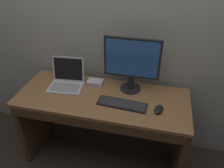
# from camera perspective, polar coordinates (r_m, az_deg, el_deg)

# --- Properties ---
(ground_plane) EXTENTS (14.00, 14.00, 0.00)m
(ground_plane) POSITION_cam_1_polar(r_m,az_deg,el_deg) (2.41, -2.12, -17.86)
(ground_plane) COLOR #382D23
(back_wall) EXTENTS (3.69, 0.04, 2.65)m
(back_wall) POSITION_cam_1_polar(r_m,az_deg,el_deg) (1.93, -0.08, 16.78)
(back_wall) COLOR #9EA093
(back_wall) RESTS_ON ground
(desk) EXTENTS (1.47, 0.58, 0.76)m
(desk) POSITION_cam_1_polar(r_m,az_deg,el_deg) (2.02, -2.52, -8.89)
(desk) COLOR olive
(desk) RESTS_ON ground
(laptop_silver) EXTENTS (0.32, 0.27, 0.25)m
(laptop_silver) POSITION_cam_1_polar(r_m,az_deg,el_deg) (2.03, -11.74, 1.18)
(laptop_silver) COLOR silver
(laptop_silver) RESTS_ON desk
(external_monitor) EXTENTS (0.47, 0.18, 0.49)m
(external_monitor) POSITION_cam_1_polar(r_m,az_deg,el_deg) (1.82, 5.17, 5.46)
(external_monitor) COLOR black
(external_monitor) RESTS_ON desk
(wired_keyboard) EXTENTS (0.41, 0.15, 0.02)m
(wired_keyboard) POSITION_cam_1_polar(r_m,az_deg,el_deg) (1.78, 2.64, -5.24)
(wired_keyboard) COLOR black
(wired_keyboard) RESTS_ON desk
(computer_mouse) EXTENTS (0.09, 0.13, 0.04)m
(computer_mouse) POSITION_cam_1_polar(r_m,az_deg,el_deg) (1.75, 12.10, -6.46)
(computer_mouse) COLOR black
(computer_mouse) RESTS_ON desk
(external_drive_box) EXTENTS (0.15, 0.11, 0.04)m
(external_drive_box) POSITION_cam_1_polar(r_m,az_deg,el_deg) (2.03, -4.44, 0.42)
(external_drive_box) COLOR silver
(external_drive_box) RESTS_ON desk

